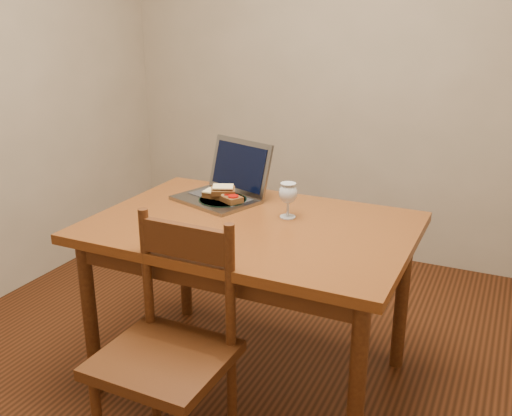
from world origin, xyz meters
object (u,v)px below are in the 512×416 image
at_px(plate, 223,201).
at_px(laptop, 227,184).
at_px(chair, 167,341).
at_px(table, 251,242).
at_px(milk_glass, 288,200).

relative_size(plate, laptop, 0.49).
xyz_separation_m(chair, laptop, (-0.20, 0.82, 0.31)).
bearing_deg(laptop, table, -27.15).
bearing_deg(milk_glass, chair, -102.60).
bearing_deg(laptop, chair, -57.78).
relative_size(chair, milk_glass, 2.99).
bearing_deg(table, plate, 142.31).
height_order(table, laptop, laptop).
xyz_separation_m(table, plate, (-0.23, 0.18, 0.09)).
distance_m(plate, milk_glass, 0.35).
height_order(table, plate, plate).
bearing_deg(milk_glass, plate, 171.27).
bearing_deg(chair, milk_glass, 78.18).
height_order(chair, laptop, laptop).
xyz_separation_m(chair, plate, (-0.18, 0.75, 0.25)).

